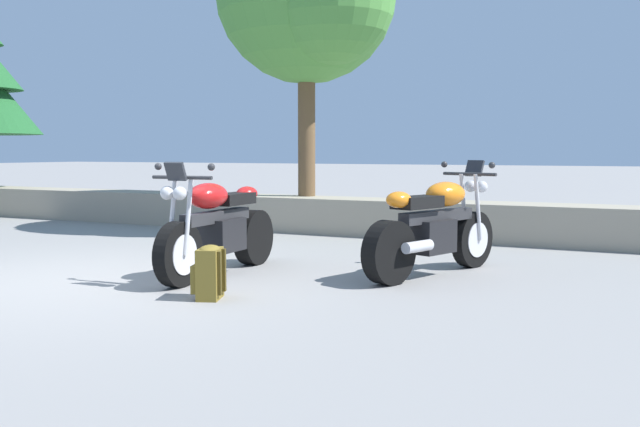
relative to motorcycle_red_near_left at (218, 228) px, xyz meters
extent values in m
plane|color=gray|center=(-1.01, -0.85, -0.49)|extent=(120.00, 120.00, 0.00)
cube|color=gray|center=(-1.01, 3.95, -0.21)|extent=(36.00, 0.80, 0.55)
cylinder|color=black|center=(0.03, -0.69, -0.18)|extent=(0.16, 0.62, 0.62)
cylinder|color=black|center=(-0.02, 0.75, -0.18)|extent=(0.20, 0.63, 0.62)
cylinder|color=silver|center=(0.03, -0.69, -0.18)|extent=(0.17, 0.39, 0.38)
cube|color=black|center=(0.00, 0.08, -0.08)|extent=(0.34, 0.49, 0.34)
cube|color=#2D2D30|center=(0.00, -0.02, 0.12)|extent=(0.18, 1.10, 0.12)
ellipsoid|color=red|center=(0.01, -0.17, 0.34)|extent=(0.36, 0.53, 0.26)
cube|color=black|center=(-0.01, 0.31, 0.28)|extent=(0.28, 0.57, 0.12)
ellipsoid|color=red|center=(-0.02, 0.61, 0.32)|extent=(0.23, 0.29, 0.16)
cylinder|color=#2D2D30|center=(0.02, -0.61, 0.54)|extent=(0.66, 0.06, 0.04)
sphere|color=silver|center=(0.10, -0.75, 0.40)|extent=(0.13, 0.13, 0.13)
sphere|color=silver|center=(-0.04, -0.76, 0.40)|extent=(0.13, 0.13, 0.13)
cube|color=#26282D|center=(0.03, -0.71, 0.60)|extent=(0.20, 0.10, 0.18)
cylinder|color=silver|center=(-0.18, 0.50, -0.13)|extent=(0.12, 0.38, 0.11)
cylinder|color=silver|center=(0.12, -0.65, 0.18)|extent=(0.05, 0.16, 0.73)
cylinder|color=silver|center=(-0.06, -0.66, 0.18)|extent=(0.05, 0.16, 0.73)
sphere|color=#2D2D30|center=(0.32, -0.56, 0.64)|extent=(0.07, 0.07, 0.07)
sphere|color=#2D2D30|center=(-0.28, -0.58, 0.64)|extent=(0.07, 0.07, 0.07)
cylinder|color=black|center=(2.24, 1.64, -0.18)|extent=(0.34, 0.63, 0.62)
cylinder|color=black|center=(1.77, 0.28, -0.18)|extent=(0.37, 0.64, 0.62)
cylinder|color=silver|center=(2.24, 1.64, -0.18)|extent=(0.28, 0.42, 0.38)
cube|color=black|center=(1.99, 0.91, -0.08)|extent=(0.46, 0.56, 0.34)
cube|color=#2D2D30|center=(2.02, 1.00, 0.12)|extent=(0.49, 1.09, 0.12)
ellipsoid|color=orange|center=(2.07, 1.15, 0.34)|extent=(0.49, 0.60, 0.26)
cube|color=black|center=(1.92, 0.69, 0.28)|extent=(0.43, 0.61, 0.12)
ellipsoid|color=orange|center=(1.82, 0.41, 0.32)|extent=(0.30, 0.34, 0.16)
cylinder|color=#2D2D30|center=(2.22, 1.56, 0.54)|extent=(0.64, 0.25, 0.04)
sphere|color=silver|center=(2.20, 1.72, 0.40)|extent=(0.13, 0.13, 0.13)
sphere|color=silver|center=(2.33, 1.67, 0.40)|extent=(0.13, 0.13, 0.13)
cube|color=#26282D|center=(2.25, 1.66, 0.60)|extent=(0.22, 0.16, 0.18)
cylinder|color=silver|center=(2.00, 0.45, -0.13)|extent=(0.23, 0.40, 0.11)
cylinder|color=silver|center=(2.14, 1.63, 0.18)|extent=(0.10, 0.17, 0.73)
cylinder|color=silver|center=(2.31, 1.57, 0.18)|extent=(0.10, 0.17, 0.73)
sphere|color=#2D2D30|center=(1.92, 1.62, 0.64)|extent=(0.07, 0.07, 0.07)
sphere|color=#2D2D30|center=(2.49, 1.43, 0.64)|extent=(0.07, 0.07, 0.07)
cube|color=brown|center=(0.60, -1.01, -0.27)|extent=(0.27, 0.34, 0.44)
cube|color=brown|center=(0.49, -1.05, -0.31)|extent=(0.13, 0.24, 0.24)
ellipsoid|color=brown|center=(0.60, -1.01, -0.06)|extent=(0.26, 0.33, 0.08)
cube|color=#403513|center=(0.73, -1.05, -0.25)|extent=(0.05, 0.06, 0.37)
cube|color=#403513|center=(0.67, -0.90, -0.25)|extent=(0.05, 0.06, 0.37)
cylinder|color=brown|center=(-1.08, 4.15, 1.15)|extent=(0.28, 0.28, 2.16)
sphere|color=#4C8E3D|center=(-0.43, 3.72, 3.02)|extent=(1.88, 1.88, 1.88)
camera|label=1|loc=(4.05, -5.96, 0.79)|focal=39.21mm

